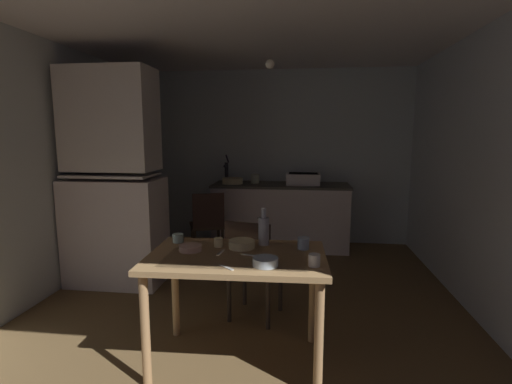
# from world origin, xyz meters

# --- Properties ---
(ground_plane) EXTENTS (5.13, 5.13, 0.00)m
(ground_plane) POSITION_xyz_m (0.00, 0.00, 0.00)
(ground_plane) COLOR brown
(wall_back) EXTENTS (3.97, 0.10, 2.43)m
(wall_back) POSITION_xyz_m (0.00, 2.12, 1.21)
(wall_back) COLOR silver
(wall_back) RESTS_ON ground
(wall_left) EXTENTS (0.10, 4.23, 2.43)m
(wall_left) POSITION_xyz_m (-1.99, 0.00, 1.21)
(wall_left) COLOR silver
(wall_left) RESTS_ON ground
(wall_right) EXTENTS (0.10, 4.23, 2.43)m
(wall_right) POSITION_xyz_m (1.99, 0.00, 1.21)
(wall_right) COLOR silver
(wall_right) RESTS_ON ground
(ceiling_slab) EXTENTS (3.97, 4.23, 0.10)m
(ceiling_slab) POSITION_xyz_m (0.00, 0.00, 2.48)
(ceiling_slab) COLOR silver
(hutch_cabinet) EXTENTS (0.95, 0.53, 2.19)m
(hutch_cabinet) POSITION_xyz_m (-1.44, 0.28, 1.02)
(hutch_cabinet) COLOR silver
(hutch_cabinet) RESTS_ON ground
(counter_cabinet) EXTENTS (1.83, 0.64, 0.87)m
(counter_cabinet) POSITION_xyz_m (0.18, 1.75, 0.44)
(counter_cabinet) COLOR silver
(counter_cabinet) RESTS_ON ground
(sink_basin) EXTENTS (0.44, 0.34, 0.15)m
(sink_basin) POSITION_xyz_m (0.47, 1.75, 0.95)
(sink_basin) COLOR white
(sink_basin) RESTS_ON counter_cabinet
(hand_pump) EXTENTS (0.05, 0.27, 0.39)m
(hand_pump) POSITION_xyz_m (-0.58, 1.79, 1.04)
(hand_pump) COLOR #232328
(hand_pump) RESTS_ON counter_cabinet
(mixing_bowl_counter) EXTENTS (0.28, 0.28, 0.08)m
(mixing_bowl_counter) POSITION_xyz_m (-0.48, 1.70, 0.91)
(mixing_bowl_counter) COLOR beige
(mixing_bowl_counter) RESTS_ON counter_cabinet
(stoneware_crock) EXTENTS (0.12, 0.12, 0.12)m
(stoneware_crock) POSITION_xyz_m (-0.18, 1.79, 0.94)
(stoneware_crock) COLOR beige
(stoneware_crock) RESTS_ON counter_cabinet
(dining_table) EXTENTS (1.19, 0.77, 0.76)m
(dining_table) POSITION_xyz_m (0.05, -0.96, 0.66)
(dining_table) COLOR tan
(dining_table) RESTS_ON ground
(chair_far_side) EXTENTS (0.48, 0.48, 0.86)m
(chair_far_side) POSITION_xyz_m (0.07, -0.36, 0.46)
(chair_far_side) COLOR #30271F
(chair_far_side) RESTS_ON ground
(chair_by_counter) EXTENTS (0.52, 0.52, 0.85)m
(chair_by_counter) POSITION_xyz_m (-0.69, 1.12, 0.45)
(chair_by_counter) COLOR #33271B
(chair_by_counter) RESTS_ON ground
(serving_bowl_wide) EXTENTS (0.15, 0.15, 0.04)m
(serving_bowl_wide) POSITION_xyz_m (-0.28, -0.92, 0.78)
(serving_bowl_wide) COLOR tan
(serving_bowl_wide) RESTS_ON dining_table
(soup_bowl_small) EXTENTS (0.18, 0.18, 0.05)m
(soup_bowl_small) POSITION_xyz_m (0.06, -0.81, 0.79)
(soup_bowl_small) COLOR beige
(soup_bowl_small) RESTS_ON dining_table
(sauce_dish) EXTENTS (0.16, 0.16, 0.05)m
(sauce_dish) POSITION_xyz_m (0.26, -1.15, 0.79)
(sauce_dish) COLOR #9EB2C6
(sauce_dish) RESTS_ON dining_table
(teacup_mint) EXTENTS (0.08, 0.08, 0.08)m
(teacup_mint) POSITION_xyz_m (0.48, -0.78, 0.80)
(teacup_mint) COLOR #9EB2C6
(teacup_mint) RESTS_ON dining_table
(teacup_cream) EXTENTS (0.06, 0.06, 0.06)m
(teacup_cream) POSITION_xyz_m (-0.11, -0.80, 0.79)
(teacup_cream) COLOR beige
(teacup_cream) RESTS_ON dining_table
(mug_tall) EXTENTS (0.08, 0.08, 0.06)m
(mug_tall) POSITION_xyz_m (-0.43, -0.73, 0.79)
(mug_tall) COLOR #ADD1C1
(mug_tall) RESTS_ON dining_table
(mug_dark) EXTENTS (0.07, 0.07, 0.07)m
(mug_dark) POSITION_xyz_m (0.55, -1.12, 0.80)
(mug_dark) COLOR white
(mug_dark) RESTS_ON dining_table
(glass_bottle) EXTENTS (0.08, 0.08, 0.27)m
(glass_bottle) POSITION_xyz_m (0.20, -0.72, 0.87)
(glass_bottle) COLOR #B7BCC1
(glass_bottle) RESTS_ON dining_table
(table_knife) EXTENTS (0.21, 0.06, 0.00)m
(table_knife) POSITION_xyz_m (0.18, -0.98, 0.77)
(table_knife) COLOR silver
(table_knife) RESTS_ON dining_table
(teaspoon_near_bowl) EXTENTS (0.04, 0.13, 0.00)m
(teaspoon_near_bowl) POSITION_xyz_m (-0.06, -0.94, 0.77)
(teaspoon_near_bowl) COLOR beige
(teaspoon_near_bowl) RESTS_ON dining_table
(teaspoon_by_cup) EXTENTS (0.11, 0.10, 0.00)m
(teaspoon_by_cup) POSITION_xyz_m (0.03, -1.21, 0.77)
(teaspoon_by_cup) COLOR beige
(teaspoon_by_cup) RESTS_ON dining_table
(pendant_bulb) EXTENTS (0.08, 0.08, 0.08)m
(pendant_bulb) POSITION_xyz_m (0.18, -0.05, 2.12)
(pendant_bulb) COLOR #F9EFCC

